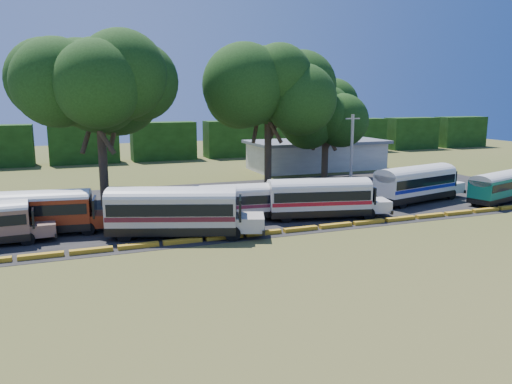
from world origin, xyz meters
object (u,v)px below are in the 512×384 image
object	(u,v)px
bus_red	(35,210)
tree_west	(99,86)
bus_cream_west	(176,209)
bus_white_red	(321,196)
bus_teal	(501,185)

from	to	relation	value
bus_red	tree_west	distance (m)	13.82
bus_red	bus_cream_west	size ratio (longest dim) A/B	0.90
bus_white_red	bus_teal	world-z (taller)	bus_white_red
tree_west	bus_white_red	bearing A→B (deg)	-36.01
bus_red	bus_cream_west	world-z (taller)	bus_cream_west
bus_white_red	bus_red	bearing A→B (deg)	-175.17
bus_white_red	bus_cream_west	bearing A→B (deg)	-161.54
bus_red	bus_white_red	size ratio (longest dim) A/B	0.97
bus_teal	bus_white_red	bearing A→B (deg)	161.36
bus_white_red	bus_teal	distance (m)	18.82
bus_red	bus_teal	distance (m)	40.77
bus_white_red	tree_west	bearing A→B (deg)	156.44
bus_cream_west	bus_teal	distance (m)	31.22
bus_teal	tree_west	xyz separation A→B (m)	(-35.15, 12.45, 9.17)
bus_white_red	tree_west	xyz separation A→B (m)	(-16.34, 11.87, 8.98)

